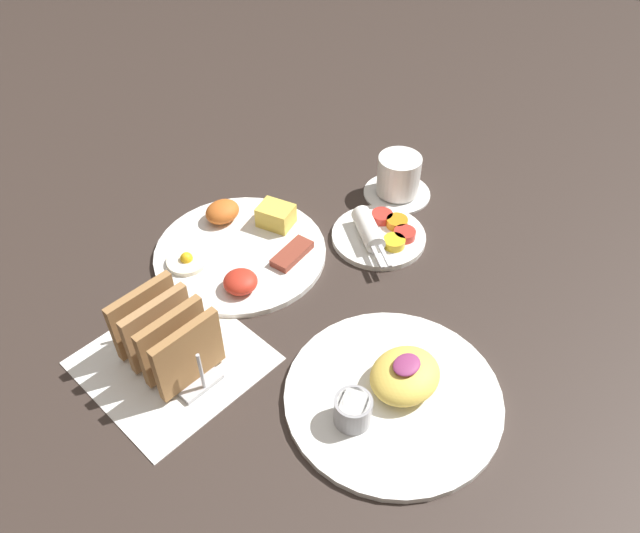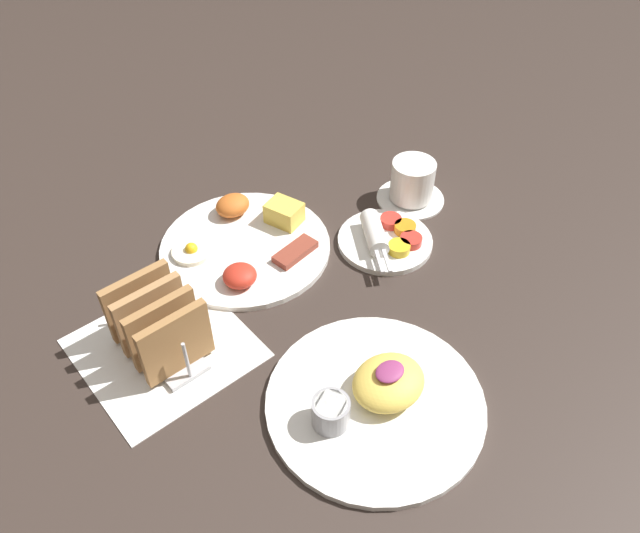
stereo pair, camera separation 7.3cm
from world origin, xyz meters
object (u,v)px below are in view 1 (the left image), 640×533
object	(u,v)px
plate_foreground	(394,391)
coffee_cup	(398,178)
plate_breakfast	(241,248)
toast_rack	(167,337)
plate_condiments	(379,234)

from	to	relation	value
plate_foreground	coffee_cup	bearing A→B (deg)	37.83
plate_breakfast	toast_rack	bearing A→B (deg)	-155.19
plate_condiments	plate_foreground	size ratio (longest dim) A/B	0.55
plate_condiments	coffee_cup	size ratio (longest dim) A/B	1.30
plate_breakfast	plate_condiments	bearing A→B (deg)	-38.09
toast_rack	plate_condiments	bearing A→B (deg)	-6.36
plate_condiments	plate_foreground	distance (m)	0.31
plate_breakfast	coffee_cup	xyz separation A→B (m)	(0.30, -0.09, 0.03)
plate_breakfast	plate_condiments	world-z (taller)	plate_breakfast
plate_foreground	toast_rack	distance (m)	0.31
plate_foreground	toast_rack	bearing A→B (deg)	122.30
coffee_cup	plate_foreground	bearing A→B (deg)	-142.17
toast_rack	coffee_cup	distance (m)	0.51
plate_condiments	coffee_cup	xyz separation A→B (m)	(0.12, 0.05, 0.02)
plate_condiments	coffee_cup	bearing A→B (deg)	25.10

